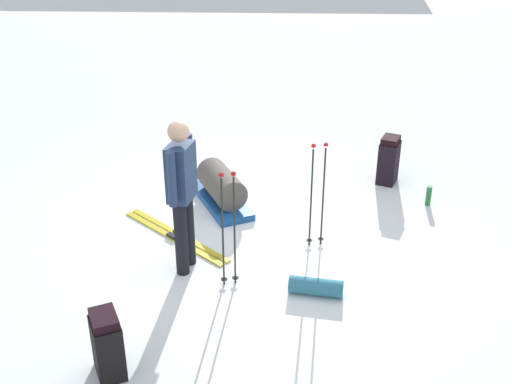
{
  "coord_description": "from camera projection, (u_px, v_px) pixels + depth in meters",
  "views": [
    {
      "loc": [
        0.48,
        -6.17,
        3.87
      ],
      "look_at": [
        0.0,
        0.0,
        0.7
      ],
      "focal_mm": 44.29,
      "sensor_mm": 36.0,
      "label": 1
    }
  ],
  "objects": [
    {
      "name": "ski_poles_planted_far",
      "position": [
        228.0,
        224.0,
        6.29
      ],
      "size": [
        0.19,
        0.1,
        1.29
      ],
      "color": "black",
      "rests_on": "ground_plane"
    },
    {
      "name": "backpack_bright",
      "position": [
        107.0,
        345.0,
        5.31
      ],
      "size": [
        0.36,
        0.4,
        0.62
      ],
      "color": "black",
      "rests_on": "ground_plane"
    },
    {
      "name": "thermos_bottle",
      "position": [
        429.0,
        196.0,
        8.11
      ],
      "size": [
        0.07,
        0.07,
        0.26
      ],
      "primitive_type": "cylinder",
      "color": "#206930",
      "rests_on": "ground_plane"
    },
    {
      "name": "backpack_large_dark",
      "position": [
        389.0,
        160.0,
        8.62
      ],
      "size": [
        0.33,
        0.38,
        0.67
      ],
      "color": "black",
      "rests_on": "ground_plane"
    },
    {
      "name": "sleeping_mat_rolled",
      "position": [
        316.0,
        287.0,
        6.41
      ],
      "size": [
        0.57,
        0.24,
        0.18
      ],
      "primitive_type": "cylinder",
      "rotation": [
        0.0,
        1.57,
        6.16
      ],
      "color": "teal",
      "rests_on": "ground_plane"
    },
    {
      "name": "ski_poles_planted_near",
      "position": [
        318.0,
        190.0,
        6.99
      ],
      "size": [
        0.2,
        0.11,
        1.26
      ],
      "color": "black",
      "rests_on": "ground_plane"
    },
    {
      "name": "ground_plane",
      "position": [
        256.0,
        246.0,
        7.27
      ],
      "size": [
        80.0,
        80.0,
        0.0
      ],
      "primitive_type": "plane",
      "color": "white"
    },
    {
      "name": "skier_standing",
      "position": [
        182.0,
        189.0,
        6.45
      ],
      "size": [
        0.28,
        0.56,
        1.7
      ],
      "color": "black",
      "rests_on": "ground_plane"
    },
    {
      "name": "ski_pair_near",
      "position": [
        175.0,
        236.0,
        7.45
      ],
      "size": [
        1.43,
        1.21,
        0.05
      ],
      "color": "gold",
      "rests_on": "ground_plane"
    },
    {
      "name": "gear_sled",
      "position": [
        221.0,
        188.0,
        8.09
      ],
      "size": [
        0.94,
        1.25,
        0.49
      ],
      "color": "navy",
      "rests_on": "ground_plane"
    }
  ]
}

